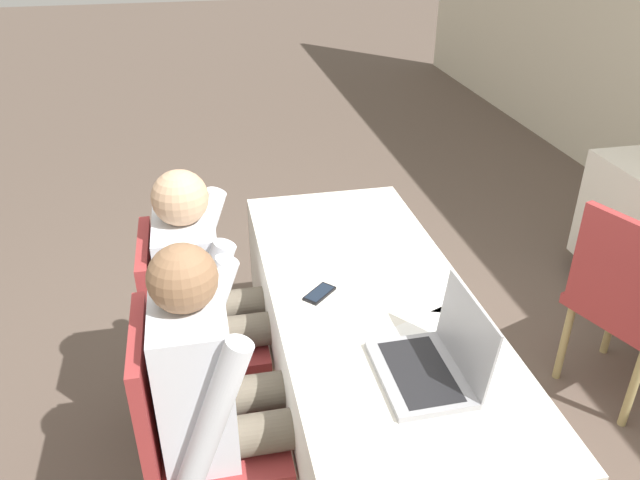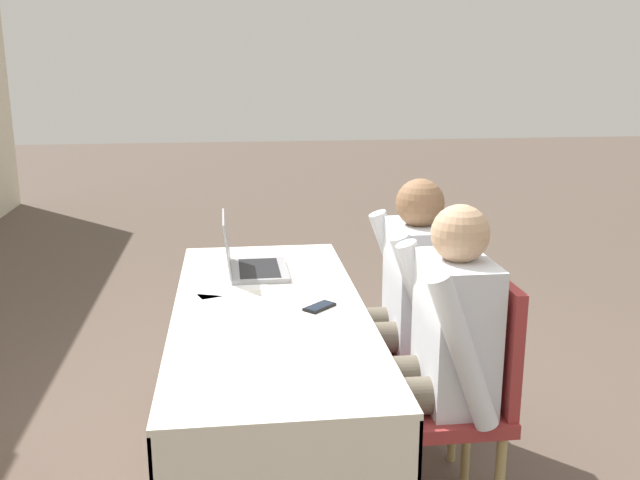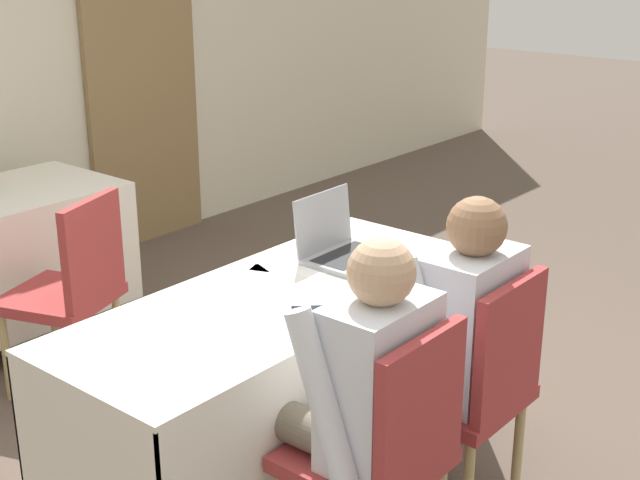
{
  "view_description": "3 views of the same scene",
  "coord_description": "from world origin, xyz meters",
  "views": [
    {
      "loc": [
        1.76,
        -0.56,
        2.02
      ],
      "look_at": [
        0.0,
        -0.19,
        1.01
      ],
      "focal_mm": 35.0,
      "sensor_mm": 36.0,
      "label": 1
    },
    {
      "loc": [
        -2.52,
        0.12,
        1.66
      ],
      "look_at": [
        0.0,
        -0.19,
        1.01
      ],
      "focal_mm": 40.0,
      "sensor_mm": 36.0,
      "label": 2
    },
    {
      "loc": [
        -2.17,
        -2.0,
        2.0
      ],
      "look_at": [
        0.0,
        -0.19,
        1.01
      ],
      "focal_mm": 50.0,
      "sensor_mm": 36.0,
      "label": 3
    }
  ],
  "objects": [
    {
      "name": "ground_plane",
      "position": [
        0.0,
        0.0,
        0.0
      ],
      "size": [
        24.0,
        24.0,
        0.0
      ],
      "primitive_type": "plane",
      "color": "brown"
    },
    {
      "name": "curtain_panel",
      "position": [
        1.51,
        2.56,
        1.33
      ],
      "size": [
        0.87,
        0.04,
        2.65
      ],
      "color": "olive",
      "rests_on": "ground_plane"
    },
    {
      "name": "conference_table_near",
      "position": [
        0.0,
        0.0,
        0.57
      ],
      "size": [
        1.76,
        0.71,
        0.76
      ],
      "color": "white",
      "rests_on": "ground_plane"
    },
    {
      "name": "laptop",
      "position": [
        0.43,
        0.06,
        0.8
      ],
      "size": [
        0.34,
        0.28,
        0.25
      ],
      "rotation": [
        0.0,
        0.0,
        0.01
      ],
      "color": "#99999E",
      "rests_on": "conference_table_near"
    },
    {
      "name": "cell_phone",
      "position": [
        -0.04,
        -0.18,
        0.76
      ],
      "size": [
        0.13,
        0.13,
        0.01
      ],
      "rotation": [
        0.0,
        0.0,
        0.75
      ],
      "color": "black",
      "rests_on": "conference_table_near"
    },
    {
      "name": "paper_beside_laptop",
      "position": [
        0.02,
        0.17,
        0.76
      ],
      "size": [
        0.3,
        0.35,
        0.0
      ],
      "rotation": [
        0.0,
        0.0,
        -0.35
      ],
      "color": "white",
      "rests_on": "conference_table_near"
    },
    {
      "name": "paper_centre_table",
      "position": [
        0.25,
        0.15,
        0.76
      ],
      "size": [
        0.3,
        0.35,
        0.0
      ],
      "rotation": [
        0.0,
        0.0,
        0.37
      ],
      "color": "white",
      "rests_on": "conference_table_near"
    },
    {
      "name": "paper_left_edge",
      "position": [
        -0.42,
        -0.12,
        0.76
      ],
      "size": [
        0.32,
        0.36,
        0.0
      ],
      "rotation": [
        0.0,
        0.0,
        0.48
      ],
      "color": "white",
      "rests_on": "conference_table_near"
    },
    {
      "name": "chair_near_left",
      "position": [
        -0.26,
        -0.66,
        0.51
      ],
      "size": [
        0.44,
        0.44,
        0.92
      ],
      "rotation": [
        0.0,
        0.0,
        3.14
      ],
      "color": "tan",
      "rests_on": "ground_plane"
    },
    {
      "name": "chair_near_right",
      "position": [
        0.26,
        -0.66,
        0.51
      ],
      "size": [
        0.44,
        0.44,
        0.92
      ],
      "rotation": [
        0.0,
        0.0,
        3.14
      ],
      "color": "tan",
      "rests_on": "ground_plane"
    },
    {
      "name": "chair_far_spare",
      "position": [
        -0.09,
        1.16,
        0.51
      ],
      "size": [
        0.56,
        0.56,
        0.92
      ],
      "rotation": [
        0.0,
        0.0,
        3.49
      ],
      "color": "tan",
      "rests_on": "ground_plane"
    },
    {
      "name": "person_checkered_shirt",
      "position": [
        -0.26,
        -0.56,
        0.67
      ],
      "size": [
        0.5,
        0.52,
        1.18
      ],
      "rotation": [
        0.0,
        0.0,
        3.14
      ],
      "color": "#665B4C",
      "rests_on": "ground_plane"
    },
    {
      "name": "person_white_shirt",
      "position": [
        0.26,
        -0.56,
        0.67
      ],
      "size": [
        0.5,
        0.52,
        1.18
      ],
      "rotation": [
        0.0,
        0.0,
        3.14
      ],
      "color": "#665B4C",
      "rests_on": "ground_plane"
    }
  ]
}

